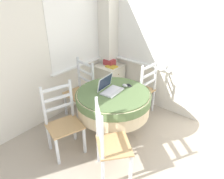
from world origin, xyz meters
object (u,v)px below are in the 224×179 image
Objects in this scene: book_on_cabinet at (112,67)px; corner_cabinet at (109,81)px; dining_chair_camera_near at (110,144)px; round_dining_table at (113,101)px; computer_mouse at (125,86)px; dining_chair_near_right_window at (142,90)px; dining_chair_near_back_window at (81,91)px; storage_box at (110,62)px; dining_chair_left_flank at (63,122)px; laptop at (110,88)px; cell_phone at (129,85)px.

corner_cabinet is at bearing 65.24° from book_on_cabinet.
round_dining_table is at bearing 36.43° from dining_chair_camera_near.
round_dining_table is 0.30m from computer_mouse.
dining_chair_near_back_window is at bearing 132.42° from dining_chair_near_right_window.
storage_box is (0.91, 0.84, 0.13)m from round_dining_table.
dining_chair_left_flank is 1.50× the size of corner_cabinet.
corner_cabinet is at bearing 43.12° from round_dining_table.
dining_chair_camera_near is at bearing -83.56° from dining_chair_left_flank.
round_dining_table is 1.10× the size of dining_chair_camera_near.
dining_chair_camera_near reaches higher than laptop.
book_on_cabinet is (0.84, 0.67, -0.10)m from laptop.
dining_chair_near_right_window reaches higher than laptop.
corner_cabinet is (1.50, 1.28, -0.13)m from dining_chair_camera_near.
book_on_cabinet is (0.53, 0.78, -0.06)m from cell_phone.
dining_chair_camera_near reaches higher than storage_box.
storage_box is at bearing 32.08° from corner_cabinet.
laptop reaches higher than book_on_cabinet.
cell_phone is 0.94m from book_on_cabinet.
corner_cabinet is at bearing 18.59° from dining_chair_left_flank.
dining_chair_near_right_window reaches higher than storage_box.
dining_chair_left_flank reaches higher than book_on_cabinet.
dining_chair_near_right_window is (0.52, 0.01, -0.29)m from computer_mouse.
corner_cabinet is at bearing 52.97° from computer_mouse.
cell_phone is 0.12× the size of dining_chair_near_right_window.
dining_chair_near_back_window is 1.00× the size of dining_chair_left_flank.
dining_chair_near_back_window is 1.04m from dining_chair_near_right_window.
dining_chair_near_right_window is at bearing -98.54° from corner_cabinet.
dining_chair_camera_near is at bearing -143.57° from round_dining_table.
storage_box is (0.67, 0.87, -0.04)m from computer_mouse.
computer_mouse is at bearing -6.14° from round_dining_table.
dining_chair_left_flank is at bearing -164.10° from book_on_cabinet.
dining_chair_left_flank is (-1.46, 0.31, 0.00)m from dining_chair_near_right_window.
book_on_cabinet is at bearing 39.20° from dining_chair_camera_near.
dining_chair_near_right_window reaches higher than corner_cabinet.
round_dining_table is 1.10× the size of dining_chair_left_flank.
dining_chair_left_flank is at bearing 161.37° from computer_mouse.
laptop reaches higher than storage_box.
cell_phone is 0.53m from dining_chair_near_right_window.
dining_chair_near_back_window is 0.90m from storage_box.
dining_chair_camera_near is at bearing -162.21° from dining_chair_near_right_window.
dining_chair_near_right_window is at bearing -11.93° from dining_chair_left_flank.
computer_mouse is at bearing 26.67° from dining_chair_camera_near.
dining_chair_near_back_window is (0.05, 0.75, -0.12)m from round_dining_table.
dining_chair_camera_near is 1.00× the size of dining_chair_left_flank.
laptop is at bearing 160.89° from cell_phone.
dining_chair_left_flank reaches higher than computer_mouse.
dining_chair_near_right_window is 1.44m from dining_chair_camera_near.
computer_mouse is 0.13× the size of corner_cabinet.
dining_chair_left_flank reaches higher than corner_cabinet.
computer_mouse is 1.10m from storage_box.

